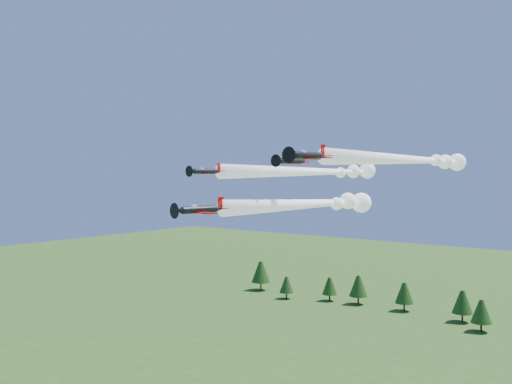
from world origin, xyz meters
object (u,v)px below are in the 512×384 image
Objects in this scene: plane_slot at (290,161)px; plane_lead at (312,204)px; plane_right at (412,160)px; plane_left at (316,172)px.

plane_lead is at bearing 91.72° from plane_slot.
plane_right is at bearing 71.45° from plane_slot.
plane_slot reaches higher than plane_lead.
plane_right is 7.69× the size of plane_slot.
plane_right is at bearing 9.29° from plane_left.
plane_slot is (-0.22, -6.36, 7.16)m from plane_lead.
plane_lead is 20.56m from plane_left.
plane_lead is 22.44m from plane_right.
plane_left is at bearing 115.82° from plane_slot.
plane_slot is at bearing -80.69° from plane_lead.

